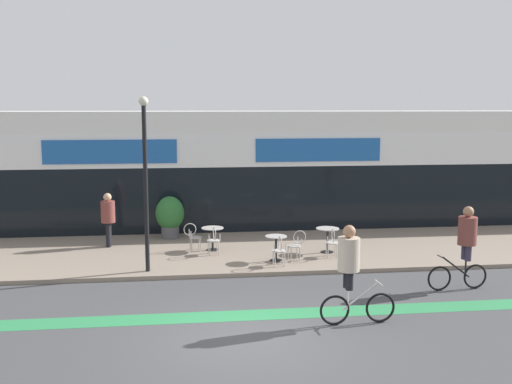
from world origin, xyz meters
The scene contains 17 objects.
ground_plane centered at (0.00, 0.00, 0.00)m, with size 120.00×120.00×0.00m, color #424244.
sidewalk_slab centered at (0.00, 7.25, 0.06)m, with size 40.00×5.50×0.12m, color gray.
storefront_facade centered at (0.00, 11.96, 2.26)m, with size 40.00×4.06×4.52m.
bike_lane_stripe centered at (0.00, 1.44, 0.00)m, with size 36.00×0.70×0.01m, color #2D844C.
bistro_table_0 centered at (-0.31, 7.30, 0.65)m, with size 0.71×0.71×0.73m.
bistro_table_1 centered at (1.51, 5.73, 0.65)m, with size 0.65×0.65×0.76m.
bistro_table_2 centered at (3.28, 6.55, 0.68)m, with size 0.73×0.73×0.78m.
cafe_chair_0_near centered at (-0.30, 6.67, 0.64)m, with size 0.45×0.60×0.90m.
cafe_chair_0_side centered at (-0.93, 7.29, 0.64)m, with size 0.60×0.45×0.90m.
cafe_chair_1_near centered at (1.51, 5.10, 0.64)m, with size 0.42×0.58×0.90m.
cafe_chair_1_side centered at (2.13, 5.74, 0.64)m, with size 0.60×0.45×0.90m.
cafe_chair_2_near centered at (3.28, 5.93, 0.64)m, with size 0.42×0.58×0.90m.
planter_pot centered at (-1.69, 9.28, 0.92)m, with size 0.99×0.99×1.48m.
lamp_post centered at (-2.24, 5.03, 2.94)m, with size 0.26×0.26×4.84m.
cyclist_0 centered at (5.95, 2.72, 1.31)m, with size 1.65×0.53×2.17m.
cyclist_1 centered at (2.32, 0.62, 1.31)m, with size 1.70×0.51×2.19m.
pedestrian_near_end centered at (-3.67, 8.22, 1.18)m, with size 0.48×0.48×1.78m.
Camera 1 is at (-1.22, -11.51, 4.68)m, focal length 42.00 mm.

